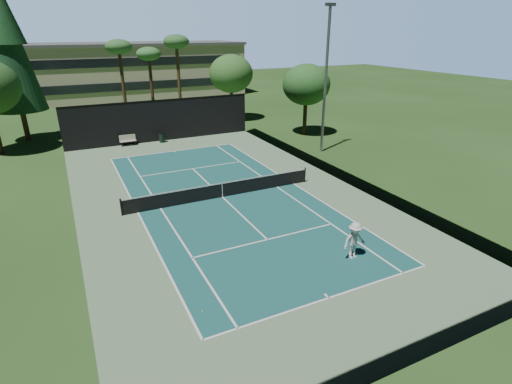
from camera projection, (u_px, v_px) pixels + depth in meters
ground at (222, 197)px, 26.35m from camera, size 160.00×160.00×0.00m
apron_slab at (222, 197)px, 26.35m from camera, size 18.00×32.00×0.01m
court_surface at (222, 197)px, 26.35m from camera, size 10.97×23.77×0.01m
court_lines at (222, 197)px, 26.34m from camera, size 11.07×23.87×0.01m
tennis_net at (222, 189)px, 26.14m from camera, size 12.90×0.10×1.10m
fence at (221, 168)px, 25.64m from camera, size 18.04×32.05×4.03m
player at (355, 240)px, 19.07m from camera, size 1.22×0.71×1.88m
tennis_ball_a at (202, 311)px, 15.70m from camera, size 0.06×0.06×0.06m
tennis_ball_b at (184, 194)px, 26.78m from camera, size 0.08×0.08×0.08m
tennis_ball_c at (212, 190)px, 27.51m from camera, size 0.07×0.07×0.07m
tennis_ball_d at (115, 189)px, 27.67m from camera, size 0.07×0.07×0.07m
park_bench at (128, 140)px, 37.81m from camera, size 1.50×0.45×1.02m
trash_bin at (162, 138)px, 38.87m from camera, size 0.56×0.56×0.95m
pine_tree at (6, 38)px, 36.11m from camera, size 4.80×4.80×15.00m
palm_a at (119, 50)px, 42.36m from camera, size 2.80×2.80×9.32m
palm_b at (149, 56)px, 45.76m from camera, size 2.80×2.80×8.42m
palm_c at (176, 45)px, 43.82m from camera, size 2.80×2.80×9.77m
decid_tree_a at (231, 74)px, 46.64m from camera, size 5.12×5.12×7.62m
decid_tree_b at (306, 85)px, 40.09m from camera, size 4.80×4.80×7.14m
campus_building at (114, 70)px, 62.95m from camera, size 40.50×12.50×8.30m
light_pole at (326, 78)px, 33.77m from camera, size 0.90×0.25×12.22m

